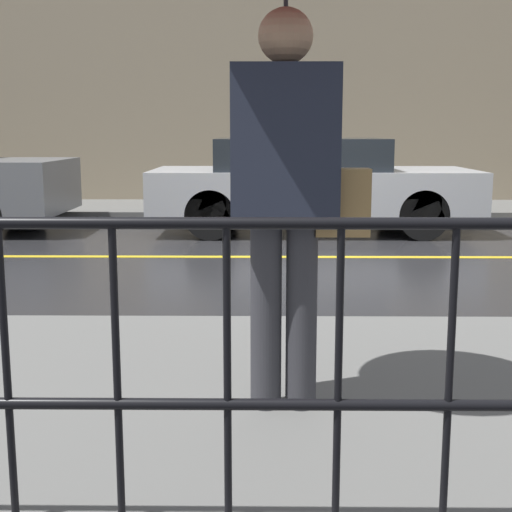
# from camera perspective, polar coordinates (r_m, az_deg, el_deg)

# --- Properties ---
(ground_plane) EXTENTS (80.00, 80.00, 0.00)m
(ground_plane) POSITION_cam_1_polar(r_m,az_deg,el_deg) (8.16, 5.72, -0.09)
(ground_plane) COLOR #262628
(sidewalk_near) EXTENTS (28.00, 3.01, 0.15)m
(sidewalk_near) POSITION_cam_1_polar(r_m,az_deg,el_deg) (3.64, 12.35, -11.96)
(sidewalk_near) COLOR #60605E
(sidewalk_near) RESTS_ON ground_plane
(sidewalk_far) EXTENTS (28.00, 2.15, 0.15)m
(sidewalk_far) POSITION_cam_1_polar(r_m,az_deg,el_deg) (12.37, 3.99, 3.71)
(sidewalk_far) COLOR #60605E
(sidewalk_far) RESTS_ON ground_plane
(lane_marking) EXTENTS (25.20, 0.12, 0.01)m
(lane_marking) POSITION_cam_1_polar(r_m,az_deg,el_deg) (8.16, 5.72, -0.07)
(lane_marking) COLOR gold
(lane_marking) RESTS_ON ground_plane
(building_storefront) EXTENTS (28.00, 0.30, 5.25)m
(building_storefront) POSITION_cam_1_polar(r_m,az_deg,el_deg) (13.57, 3.82, 15.06)
(building_storefront) COLOR gray
(building_storefront) RESTS_ON ground_plane
(railing_foreground) EXTENTS (12.00, 0.04, 1.02)m
(railing_foreground) POSITION_cam_1_polar(r_m,az_deg,el_deg) (2.26, 19.45, -6.82)
(railing_foreground) COLOR black
(railing_foreground) RESTS_ON sidewalk_near
(pedestrian) EXTENTS (0.99, 0.99, 2.19)m
(pedestrian) POSITION_cam_1_polar(r_m,az_deg,el_deg) (3.19, 2.50, 17.10)
(pedestrian) COLOR #333338
(pedestrian) RESTS_ON sidewalk_near
(car_silver) EXTENTS (4.51, 1.88, 1.32)m
(car_silver) POSITION_cam_1_polar(r_m,az_deg,el_deg) (10.19, 4.30, 5.87)
(car_silver) COLOR #B2B5BA
(car_silver) RESTS_ON ground_plane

